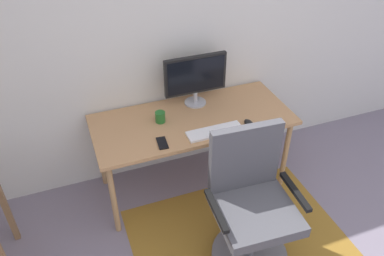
{
  "coord_description": "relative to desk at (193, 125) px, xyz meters",
  "views": [
    {
      "loc": [
        -1.01,
        -0.55,
        2.43
      ],
      "look_at": [
        -0.22,
        1.54,
        0.81
      ],
      "focal_mm": 35.94,
      "sensor_mm": 36.0,
      "label": 1
    }
  ],
  "objects": [
    {
      "name": "wall_back",
      "position": [
        0.12,
        0.41,
        0.66
      ],
      "size": [
        6.0,
        0.1,
        2.6
      ],
      "primitive_type": "cube",
      "color": "silver",
      "rests_on": "ground"
    },
    {
      "name": "area_rug",
      "position": [
        0.11,
        -0.77,
        -0.64
      ],
      "size": [
        1.59,
        1.32,
        0.01
      ],
      "primitive_type": "cube",
      "color": "olive",
      "rests_on": "ground"
    },
    {
      "name": "desk",
      "position": [
        0.0,
        0.0,
        0.0
      ],
      "size": [
        1.58,
        0.69,
        0.71
      ],
      "color": "tan",
      "rests_on": "ground"
    },
    {
      "name": "monitor",
      "position": [
        0.1,
        0.2,
        0.31
      ],
      "size": [
        0.52,
        0.18,
        0.43
      ],
      "color": "#B2B2B7",
      "rests_on": "desk"
    },
    {
      "name": "keyboard",
      "position": [
        0.09,
        -0.23,
        0.07
      ],
      "size": [
        0.43,
        0.13,
        0.02
      ],
      "primitive_type": "cube",
      "color": "white",
      "rests_on": "desk"
    },
    {
      "name": "computer_mouse",
      "position": [
        0.37,
        -0.24,
        0.08
      ],
      "size": [
        0.06,
        0.1,
        0.03
      ],
      "primitive_type": "ellipsoid",
      "color": "black",
      "rests_on": "desk"
    },
    {
      "name": "coffee_cup",
      "position": [
        -0.25,
        0.05,
        0.11
      ],
      "size": [
        0.08,
        0.08,
        0.09
      ],
      "primitive_type": "cylinder",
      "color": "#236626",
      "rests_on": "desk"
    },
    {
      "name": "cell_phone",
      "position": [
        -0.32,
        -0.22,
        0.07
      ],
      "size": [
        0.08,
        0.15,
        0.01
      ],
      "primitive_type": "cube",
      "rotation": [
        0.0,
        0.0,
        -0.09
      ],
      "color": "black",
      "rests_on": "desk"
    },
    {
      "name": "office_chair",
      "position": [
        0.12,
        -0.81,
        -0.21
      ],
      "size": [
        0.62,
        0.55,
        1.02
      ],
      "rotation": [
        0.0,
        0.0,
        -0.06
      ],
      "color": "slate",
      "rests_on": "ground"
    }
  ]
}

